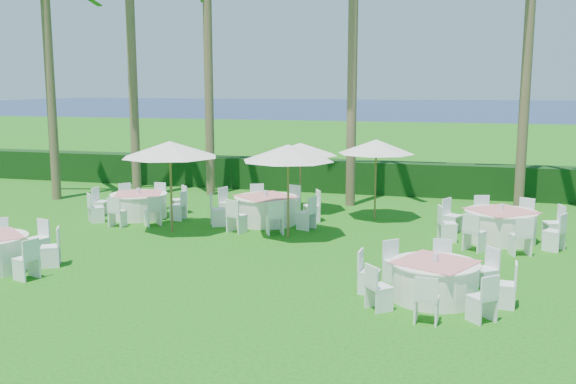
# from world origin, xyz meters

# --- Properties ---
(ground) EXTENTS (120.00, 120.00, 0.00)m
(ground) POSITION_xyz_m (0.00, 0.00, 0.00)
(ground) COLOR #155B0F
(ground) RESTS_ON ground
(hedge) EXTENTS (34.00, 1.00, 1.20)m
(hedge) POSITION_xyz_m (0.00, 12.00, 0.60)
(hedge) COLOR black
(hedge) RESTS_ON ground
(ocean) EXTENTS (260.00, 260.00, 0.00)m
(ocean) POSITION_xyz_m (0.00, 102.00, 0.00)
(ocean) COLOR #071446
(ocean) RESTS_ON ground
(banquet_table_c) EXTENTS (2.94, 2.94, 0.90)m
(banquet_table_c) POSITION_xyz_m (3.70, 0.18, 0.39)
(banquet_table_c) COLOR white
(banquet_table_c) RESTS_ON ground
(banquet_table_d) EXTENTS (3.02, 3.02, 0.92)m
(banquet_table_d) POSITION_xyz_m (-5.43, 5.56, 0.40)
(banquet_table_d) COLOR white
(banquet_table_d) RESTS_ON ground
(banquet_table_e) EXTENTS (3.21, 3.21, 0.98)m
(banquet_table_e) POSITION_xyz_m (-1.43, 5.81, 0.43)
(banquet_table_e) COLOR white
(banquet_table_e) RESTS_ON ground
(banquet_table_f) EXTENTS (3.21, 3.21, 0.98)m
(banquet_table_f) POSITION_xyz_m (5.13, 5.39, 0.43)
(banquet_table_f) COLOR white
(banquet_table_f) RESTS_ON ground
(umbrella_a) EXTENTS (2.67, 2.67, 2.53)m
(umbrella_a) POSITION_xyz_m (-3.60, 4.06, 2.31)
(umbrella_a) COLOR brown
(umbrella_a) RESTS_ON ground
(umbrella_b) EXTENTS (2.46, 2.46, 2.50)m
(umbrella_b) POSITION_xyz_m (-0.31, 4.24, 2.28)
(umbrella_b) COLOR brown
(umbrella_b) RESTS_ON ground
(umbrella_c) EXTENTS (2.38, 2.38, 2.22)m
(umbrella_c) POSITION_xyz_m (-0.89, 7.81, 2.02)
(umbrella_c) COLOR brown
(umbrella_c) RESTS_ON ground
(umbrella_d) EXTENTS (2.30, 2.30, 2.43)m
(umbrella_d) POSITION_xyz_m (1.59, 7.23, 2.22)
(umbrella_d) COLOR brown
(umbrella_d) RESTS_ON ground
(palm_a) EXTENTS (4.29, 4.34, 9.50)m
(palm_a) POSITION_xyz_m (-7.31, 8.88, 5.21)
(palm_a) COLOR brown
(palm_a) RESTS_ON ground
(palm_b) EXTENTS (4.41, 4.08, 8.20)m
(palm_b) POSITION_xyz_m (-4.92, 10.10, 4.55)
(palm_b) COLOR brown
(palm_b) RESTS_ON ground
(palm_c) EXTENTS (4.37, 4.24, 10.15)m
(palm_c) POSITION_xyz_m (0.47, 9.33, 5.54)
(palm_c) COLOR brown
(palm_c) RESTS_ON ground
(palm_d) EXTENTS (4.41, 4.08, 9.66)m
(palm_d) POSITION_xyz_m (5.91, 9.93, 5.29)
(palm_d) COLOR brown
(palm_d) RESTS_ON ground
(palm_f) EXTENTS (4.40, 4.14, 7.88)m
(palm_f) POSITION_xyz_m (-9.86, 7.71, 4.38)
(palm_f) COLOR brown
(palm_f) RESTS_ON ground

